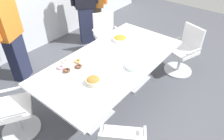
{
  "coord_description": "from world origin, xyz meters",
  "views": [
    {
      "loc": [
        -2.02,
        -1.63,
        2.52
      ],
      "look_at": [
        0.0,
        0.0,
        0.55
      ],
      "focal_mm": 33.3,
      "sensor_mm": 36.0,
      "label": 1
    }
  ],
  "objects_px": {
    "conference_table": "(112,66)",
    "person_standing_1": "(10,32)",
    "office_chair_3": "(184,53)",
    "donut_platter": "(70,65)",
    "plate_stack": "(133,66)",
    "office_chair_0": "(106,38)",
    "office_chair_1": "(10,112)",
    "snack_bowl_chips_orange": "(120,39)",
    "person_standing_2": "(85,3)",
    "person_standing_3": "(94,3)",
    "snack_bowl_pretzels": "(93,81)"
  },
  "relations": [
    {
      "from": "office_chair_0",
      "to": "office_chair_3",
      "type": "distance_m",
      "value": 1.6
    },
    {
      "from": "office_chair_3",
      "to": "plate_stack",
      "type": "bearing_deg",
      "value": 100.35
    },
    {
      "from": "person_standing_1",
      "to": "snack_bowl_pretzels",
      "type": "bearing_deg",
      "value": 65.33
    },
    {
      "from": "office_chair_0",
      "to": "person_standing_2",
      "type": "bearing_deg",
      "value": -69.68
    },
    {
      "from": "plate_stack",
      "to": "snack_bowl_chips_orange",
      "type": "bearing_deg",
      "value": 50.34
    },
    {
      "from": "office_chair_1",
      "to": "person_standing_1",
      "type": "xyz_separation_m",
      "value": [
        0.76,
        1.04,
        0.54
      ]
    },
    {
      "from": "conference_table",
      "to": "office_chair_3",
      "type": "bearing_deg",
      "value": -22.67
    },
    {
      "from": "office_chair_1",
      "to": "donut_platter",
      "type": "distance_m",
      "value": 1.0
    },
    {
      "from": "office_chair_3",
      "to": "person_standing_1",
      "type": "distance_m",
      "value": 3.11
    },
    {
      "from": "office_chair_0",
      "to": "office_chair_1",
      "type": "xyz_separation_m",
      "value": [
        -2.36,
        -0.32,
        0.0
      ]
    },
    {
      "from": "office_chair_1",
      "to": "snack_bowl_pretzels",
      "type": "distance_m",
      "value": 1.2
    },
    {
      "from": "person_standing_2",
      "to": "conference_table",
      "type": "bearing_deg",
      "value": 88.8
    },
    {
      "from": "plate_stack",
      "to": "office_chair_3",
      "type": "bearing_deg",
      "value": -9.17
    },
    {
      "from": "office_chair_0",
      "to": "donut_platter",
      "type": "relative_size",
      "value": 2.46
    },
    {
      "from": "person_standing_2",
      "to": "snack_bowl_pretzels",
      "type": "height_order",
      "value": "person_standing_2"
    },
    {
      "from": "conference_table",
      "to": "plate_stack",
      "type": "distance_m",
      "value": 0.4
    },
    {
      "from": "office_chair_1",
      "to": "office_chair_3",
      "type": "relative_size",
      "value": 1.0
    },
    {
      "from": "office_chair_3",
      "to": "person_standing_3",
      "type": "xyz_separation_m",
      "value": [
        -0.07,
        2.22,
        0.47
      ]
    },
    {
      "from": "person_standing_1",
      "to": "snack_bowl_pretzels",
      "type": "distance_m",
      "value": 1.81
    },
    {
      "from": "conference_table",
      "to": "person_standing_2",
      "type": "distance_m",
      "value": 1.99
    },
    {
      "from": "office_chair_1",
      "to": "person_standing_3",
      "type": "bearing_deg",
      "value": 141.65
    },
    {
      "from": "person_standing_3",
      "to": "person_standing_2",
      "type": "bearing_deg",
      "value": 51.92
    },
    {
      "from": "conference_table",
      "to": "person_standing_2",
      "type": "bearing_deg",
      "value": 56.32
    },
    {
      "from": "person_standing_1",
      "to": "donut_platter",
      "type": "xyz_separation_m",
      "value": [
        0.14,
        -1.28,
        -0.18
      ]
    },
    {
      "from": "person_standing_3",
      "to": "plate_stack",
      "type": "xyz_separation_m",
      "value": [
        -1.34,
        -2.0,
        -0.1
      ]
    },
    {
      "from": "office_chair_1",
      "to": "person_standing_1",
      "type": "relative_size",
      "value": 0.51
    },
    {
      "from": "office_chair_3",
      "to": "plate_stack",
      "type": "distance_m",
      "value": 1.47
    },
    {
      "from": "office_chair_1",
      "to": "person_standing_3",
      "type": "relative_size",
      "value": 0.54
    },
    {
      "from": "person_standing_3",
      "to": "plate_stack",
      "type": "bearing_deg",
      "value": 109.44
    },
    {
      "from": "donut_platter",
      "to": "conference_table",
      "type": "bearing_deg",
      "value": -34.9
    },
    {
      "from": "office_chair_0",
      "to": "conference_table",
      "type": "bearing_deg",
      "value": 76.79
    },
    {
      "from": "person_standing_2",
      "to": "donut_platter",
      "type": "distance_m",
      "value": 2.06
    },
    {
      "from": "conference_table",
      "to": "person_standing_3",
      "type": "xyz_separation_m",
      "value": [
        1.36,
        1.63,
        0.26
      ]
    },
    {
      "from": "conference_table",
      "to": "office_chair_1",
      "type": "distance_m",
      "value": 1.56
    },
    {
      "from": "office_chair_3",
      "to": "snack_bowl_pretzels",
      "type": "bearing_deg",
      "value": 97.17
    },
    {
      "from": "snack_bowl_pretzels",
      "to": "person_standing_1",
      "type": "bearing_deg",
      "value": 92.55
    },
    {
      "from": "office_chair_3",
      "to": "donut_platter",
      "type": "bearing_deg",
      "value": 83.31
    },
    {
      "from": "office_chair_0",
      "to": "snack_bowl_pretzels",
      "type": "distance_m",
      "value": 1.9
    },
    {
      "from": "snack_bowl_pretzels",
      "to": "donut_platter",
      "type": "distance_m",
      "value": 0.52
    },
    {
      "from": "person_standing_2",
      "to": "snack_bowl_pretzels",
      "type": "distance_m",
      "value": 2.45
    },
    {
      "from": "person_standing_2",
      "to": "snack_bowl_chips_orange",
      "type": "xyz_separation_m",
      "value": [
        -0.55,
        -1.38,
        -0.16
      ]
    },
    {
      "from": "snack_bowl_chips_orange",
      "to": "person_standing_3",
      "type": "bearing_deg",
      "value": 59.09
    },
    {
      "from": "conference_table",
      "to": "office_chair_0",
      "type": "bearing_deg",
      "value": 44.51
    },
    {
      "from": "office_chair_0",
      "to": "person_standing_3",
      "type": "relative_size",
      "value": 0.54
    },
    {
      "from": "person_standing_2",
      "to": "donut_platter",
      "type": "bearing_deg",
      "value": 70.79
    },
    {
      "from": "snack_bowl_pretzels",
      "to": "snack_bowl_chips_orange",
      "type": "xyz_separation_m",
      "value": [
        1.12,
        0.41,
        -0.01
      ]
    },
    {
      "from": "person_standing_3",
      "to": "snack_bowl_chips_orange",
      "type": "bearing_deg",
      "value": 112.38
    },
    {
      "from": "conference_table",
      "to": "person_standing_1",
      "type": "bearing_deg",
      "value": 111.91
    },
    {
      "from": "person_standing_1",
      "to": "office_chair_0",
      "type": "bearing_deg",
      "value": 128.43
    },
    {
      "from": "snack_bowl_chips_orange",
      "to": "plate_stack",
      "type": "distance_m",
      "value": 0.81
    }
  ]
}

